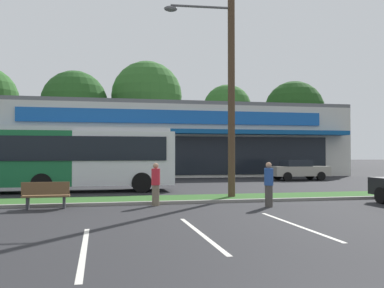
# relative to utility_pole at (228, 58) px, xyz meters

# --- Properties ---
(grass_median) EXTENTS (56.00, 2.20, 0.12)m
(grass_median) POSITION_rel_utility_pole_xyz_m (-2.18, 0.06, -5.96)
(grass_median) COLOR #2D5B23
(grass_median) RESTS_ON ground_plane
(curb_lip) EXTENTS (56.00, 0.24, 0.12)m
(curb_lip) POSITION_rel_utility_pole_xyz_m (-2.18, -1.16, -5.96)
(curb_lip) COLOR gray
(curb_lip) RESTS_ON ground_plane
(parking_stripe_0) EXTENTS (0.12, 4.80, 0.01)m
(parking_stripe_0) POSITION_rel_utility_pole_xyz_m (-5.66, -8.56, -6.01)
(parking_stripe_0) COLOR silver
(parking_stripe_0) RESTS_ON ground_plane
(parking_stripe_1) EXTENTS (0.12, 4.80, 0.01)m
(parking_stripe_1) POSITION_rel_utility_pole_xyz_m (-2.96, -7.37, -6.01)
(parking_stripe_1) COLOR silver
(parking_stripe_1) RESTS_ON ground_plane
(parking_stripe_2) EXTENTS (0.12, 4.80, 0.01)m
(parking_stripe_2) POSITION_rel_utility_pole_xyz_m (-0.16, -6.73, -6.01)
(parking_stripe_2) COLOR silver
(parking_stripe_2) RESTS_ON ground_plane
(storefront_building) EXTENTS (30.43, 12.01, 6.21)m
(storefront_building) POSITION_rel_utility_pole_xyz_m (0.77, 21.39, -2.91)
(storefront_building) COLOR beige
(storefront_building) RESTS_ON ground_plane
(tree_mid_left) EXTENTS (6.99, 6.99, 10.72)m
(tree_mid_left) POSITION_rel_utility_pole_xyz_m (-7.95, 29.80, 1.20)
(tree_mid_left) COLOR #473323
(tree_mid_left) RESTS_ON ground_plane
(tree_mid) EXTENTS (7.76, 7.76, 12.14)m
(tree_mid) POSITION_rel_utility_pole_xyz_m (-0.23, 30.11, 2.23)
(tree_mid) COLOR #473323
(tree_mid) RESTS_ON ground_plane
(tree_mid_right) EXTENTS (5.95, 5.95, 10.35)m
(tree_mid_right) POSITION_rel_utility_pole_xyz_m (9.93, 33.00, 1.34)
(tree_mid_right) COLOR #473323
(tree_mid_right) RESTS_ON ground_plane
(tree_right) EXTENTS (7.15, 7.15, 10.64)m
(tree_right) POSITION_rel_utility_pole_xyz_m (17.59, 30.59, 1.04)
(tree_right) COLOR #473323
(tree_right) RESTS_ON ground_plane
(utility_pole) EXTENTS (3.03, 2.40, 11.32)m
(utility_pole) POSITION_rel_utility_pole_xyz_m (0.00, 0.00, 0.00)
(utility_pole) COLOR #4C3826
(utility_pole) RESTS_ON ground_plane
(city_bus) EXTENTS (11.20, 2.75, 3.25)m
(city_bus) POSITION_rel_utility_pole_xyz_m (-7.17, 5.15, -4.25)
(city_bus) COLOR #196638
(city_bus) RESTS_ON ground_plane
(bus_stop_bench) EXTENTS (1.60, 0.45, 0.95)m
(bus_stop_bench) POSITION_rel_utility_pole_xyz_m (-7.18, -1.74, -5.51)
(bus_stop_bench) COLOR brown
(bus_stop_bench) RESTS_ON ground_plane
(car_1) EXTENTS (4.12, 2.00, 1.48)m
(car_1) POSITION_rel_utility_pole_xyz_m (-7.21, 10.71, -5.25)
(car_1) COLOR slate
(car_1) RESTS_ON ground_plane
(car_2) EXTENTS (4.17, 1.89, 1.46)m
(car_2) POSITION_rel_utility_pole_xyz_m (8.83, 11.57, -5.26)
(car_2) COLOR #9E998C
(car_2) RESTS_ON ground_plane
(pedestrian_near_bench) EXTENTS (0.32, 0.32, 1.59)m
(pedestrian_near_bench) POSITION_rel_utility_pole_xyz_m (-3.31, -1.58, -5.22)
(pedestrian_near_bench) COLOR #726651
(pedestrian_near_bench) RESTS_ON ground_plane
(pedestrian_by_pole) EXTENTS (0.33, 0.33, 1.62)m
(pedestrian_by_pole) POSITION_rel_utility_pole_xyz_m (0.66, -2.82, -5.20)
(pedestrian_by_pole) COLOR #47423D
(pedestrian_by_pole) RESTS_ON ground_plane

